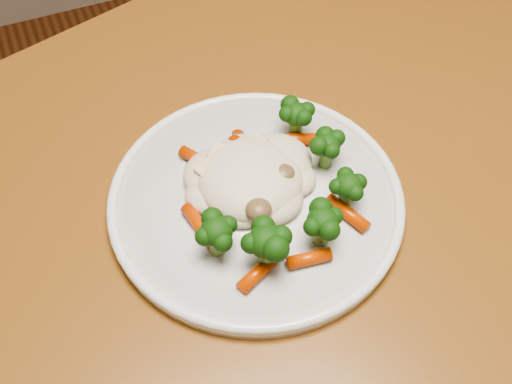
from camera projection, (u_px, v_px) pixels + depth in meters
dining_table at (256, 306)px, 0.65m from camera, size 1.30×1.05×0.75m
plate at (256, 201)px, 0.59m from camera, size 0.27×0.27×0.01m
meal at (267, 184)px, 0.57m from camera, size 0.17×0.17×0.04m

